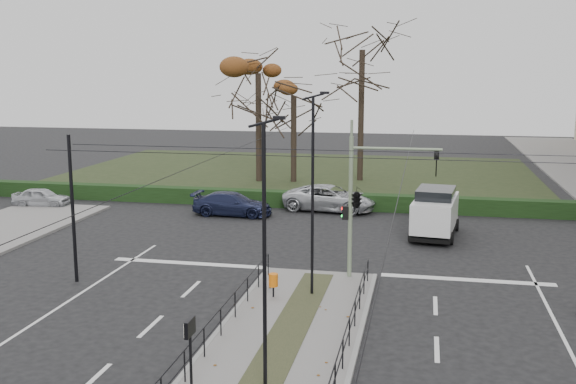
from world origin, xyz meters
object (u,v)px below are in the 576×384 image
(litter_bin, at_px, (273,280))
(streetlamp_median_far, at_px, (313,194))
(streetlamp_median_near, at_px, (265,255))
(parked_car_fourth, at_px, (330,198))
(parked_car_third, at_px, (232,204))
(parked_car_first, at_px, (42,197))
(traffic_light, at_px, (359,196))
(white_van, at_px, (435,211))
(rust_tree, at_px, (258,73))
(bare_tree_near, at_px, (294,102))
(bare_tree_center, at_px, (362,60))
(info_panel, at_px, (190,337))

(litter_bin, height_order, streetlamp_median_far, streetlamp_median_far)
(streetlamp_median_near, height_order, parked_car_fourth, streetlamp_median_near)
(parked_car_third, bearing_deg, parked_car_first, 91.54)
(streetlamp_median_far, bearing_deg, traffic_light, 59.91)
(white_van, xyz_separation_m, rust_tree, (-13.05, 14.81, 6.93))
(streetlamp_median_near, xyz_separation_m, streetlamp_median_far, (-0.07, 7.88, 0.18))
(bare_tree_near, bearing_deg, parked_car_fourth, -66.92)
(white_van, relative_size, bare_tree_center, 0.38)
(litter_bin, relative_size, parked_car_third, 0.19)
(bare_tree_center, bearing_deg, rust_tree, -165.53)
(streetlamp_median_far, distance_m, parked_car_fourth, 16.41)
(bare_tree_center, bearing_deg, info_panel, -91.21)
(parked_car_third, bearing_deg, bare_tree_center, -22.50)
(rust_tree, relative_size, bare_tree_center, 0.82)
(parked_car_fourth, bearing_deg, info_panel, -173.17)
(parked_car_first, height_order, bare_tree_near, bare_tree_near)
(info_panel, relative_size, white_van, 0.44)
(litter_bin, distance_m, info_panel, 8.34)
(traffic_light, distance_m, parked_car_third, 14.21)
(info_panel, xyz_separation_m, bare_tree_center, (0.77, 36.36, 7.39))
(litter_bin, bearing_deg, bare_tree_center, 88.98)
(parked_car_third, bearing_deg, litter_bin, -156.57)
(parked_car_first, bearing_deg, traffic_light, -123.68)
(litter_bin, xyz_separation_m, rust_tree, (-7.07, 26.14, 7.46))
(parked_car_third, distance_m, white_van, 12.04)
(streetlamp_median_near, height_order, parked_car_first, streetlamp_median_near)
(parked_car_first, distance_m, parked_car_third, 12.46)
(streetlamp_median_near, bearing_deg, parked_car_third, 108.45)
(white_van, relative_size, bare_tree_near, 0.58)
(parked_car_third, xyz_separation_m, white_van, (11.69, -2.82, 0.62))
(traffic_light, xyz_separation_m, litter_bin, (-2.82, -3.14, -2.71))
(streetlamp_median_far, height_order, parked_car_fourth, streetlamp_median_far)
(info_panel, relative_size, parked_car_fourth, 0.39)
(parked_car_third, xyz_separation_m, bare_tree_center, (6.20, 13.94, 8.58))
(parked_car_third, relative_size, bare_tree_center, 0.36)
(bare_tree_center, height_order, bare_tree_near, bare_tree_center)
(traffic_light, xyz_separation_m, streetlamp_median_near, (-1.38, -10.39, 0.33))
(parked_car_third, bearing_deg, parked_car_fourth, -64.08)
(litter_bin, distance_m, streetlamp_median_far, 3.56)
(streetlamp_median_near, xyz_separation_m, parked_car_third, (-7.14, 21.41, -3.14))
(rust_tree, bearing_deg, parked_car_first, -132.75)
(streetlamp_median_near, height_order, white_van, streetlamp_median_near)
(parked_car_first, bearing_deg, white_van, -102.63)
(parked_car_third, height_order, bare_tree_near, bare_tree_near)
(bare_tree_center, bearing_deg, parked_car_third, -113.98)
(parked_car_third, bearing_deg, white_van, -102.08)
(info_panel, relative_size, rust_tree, 0.21)
(parked_car_third, bearing_deg, rust_tree, 7.98)
(bare_tree_near, bearing_deg, info_panel, -83.21)
(streetlamp_median_far, height_order, bare_tree_near, bare_tree_near)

